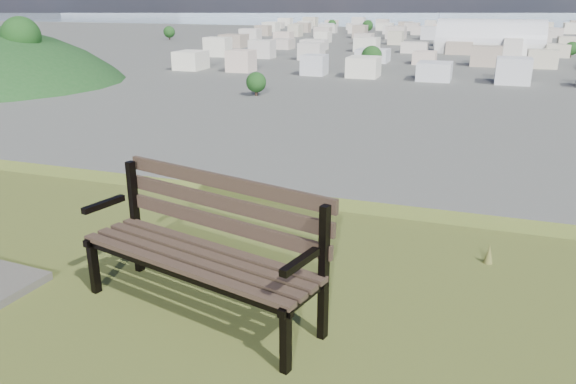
% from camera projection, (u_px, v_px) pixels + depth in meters
% --- Properties ---
extents(park_bench, '(1.99, 1.07, 0.99)m').
position_uv_depth(park_bench, '(206.00, 240.00, 4.07)').
color(park_bench, '#432F26').
rests_on(park_bench, hilltop_mesa).
extents(arena, '(52.10, 22.09, 21.98)m').
position_uv_depth(arena, '(489.00, 43.00, 285.57)').
color(arena, silver).
rests_on(arena, ground).
extents(city_blocks, '(395.00, 361.00, 7.00)m').
position_uv_depth(city_blocks, '(485.00, 36.00, 361.95)').
color(city_blocks, beige).
rests_on(city_blocks, ground).
extents(city_trees, '(406.52, 387.20, 9.98)m').
position_uv_depth(city_trees, '(432.00, 41.00, 302.33)').
color(city_trees, '#38261C').
rests_on(city_trees, ground).
extents(bay_water, '(2400.00, 700.00, 0.12)m').
position_uv_depth(bay_water, '(489.00, 17.00, 814.30)').
color(bay_water, '#93ACBC').
rests_on(bay_water, ground).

